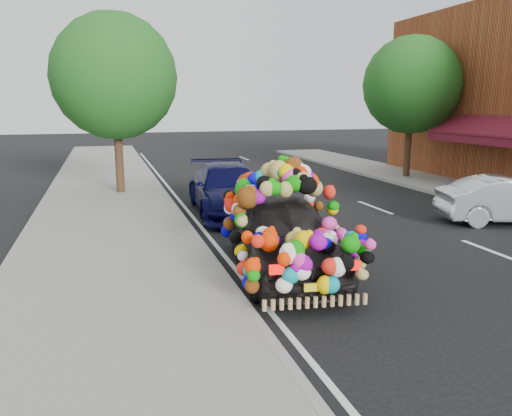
# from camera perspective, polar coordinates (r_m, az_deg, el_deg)

# --- Properties ---
(ground) EXTENTS (100.00, 100.00, 0.00)m
(ground) POSITION_cam_1_polar(r_m,az_deg,el_deg) (9.87, 9.87, -6.84)
(ground) COLOR black
(ground) RESTS_ON ground
(sidewalk) EXTENTS (4.00, 60.00, 0.12)m
(sidewalk) POSITION_cam_1_polar(r_m,az_deg,el_deg) (8.86, -16.13, -8.91)
(sidewalk) COLOR gray
(sidewalk) RESTS_ON ground
(kerb) EXTENTS (0.15, 60.00, 0.13)m
(kerb) POSITION_cam_1_polar(r_m,az_deg,el_deg) (9.07, -3.62, -7.93)
(kerb) COLOR gray
(kerb) RESTS_ON ground
(lane_markings) EXTENTS (6.00, 50.00, 0.01)m
(lane_markings) POSITION_cam_1_polar(r_m,az_deg,el_deg) (11.89, 25.62, -4.61)
(lane_markings) COLOR silver
(lane_markings) RESTS_ON ground
(tree_near_sidewalk) EXTENTS (4.20, 4.20, 6.13)m
(tree_near_sidewalk) POSITION_cam_1_polar(r_m,az_deg,el_deg) (17.85, -15.86, 14.23)
(tree_near_sidewalk) COLOR #332114
(tree_near_sidewalk) RESTS_ON ground
(tree_far_b) EXTENTS (4.00, 4.00, 5.90)m
(tree_far_b) POSITION_cam_1_polar(r_m,az_deg,el_deg) (22.08, 17.36, 13.25)
(tree_far_b) COLOR #332114
(tree_far_b) RESTS_ON ground
(plush_art_car) EXTENTS (2.63, 4.67, 2.10)m
(plush_art_car) POSITION_cam_1_polar(r_m,az_deg,el_deg) (9.31, 3.18, -0.96)
(plush_art_car) COLOR black
(plush_art_car) RESTS_ON ground
(navy_sedan) EXTENTS (2.28, 4.96, 1.40)m
(navy_sedan) POSITION_cam_1_polar(r_m,az_deg,el_deg) (14.51, -3.20, 2.16)
(navy_sedan) COLOR black
(navy_sedan) RESTS_ON ground
(silver_hatchback) EXTENTS (3.99, 2.34, 1.24)m
(silver_hatchback) POSITION_cam_1_polar(r_m,az_deg,el_deg) (14.90, 27.21, 0.80)
(silver_hatchback) COLOR #B4B7BC
(silver_hatchback) RESTS_ON ground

